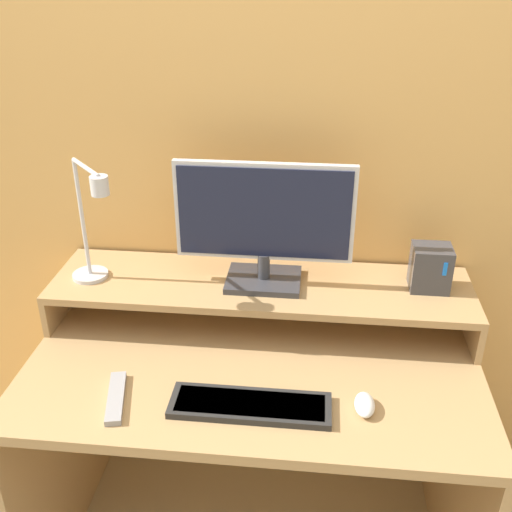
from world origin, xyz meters
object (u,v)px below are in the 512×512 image
object	(u,v)px
monitor	(264,223)
remote_control	(116,398)
keyboard	(250,405)
desk_lamp	(92,229)
mouse	(365,405)
router_dock	(430,268)

from	to	relation	value
monitor	remote_control	bearing A→B (deg)	-129.56
keyboard	remote_control	distance (m)	0.34
desk_lamp	keyboard	xyz separation A→B (m)	(0.48, -0.33, -0.30)
monitor	desk_lamp	size ratio (longest dim) A/B	1.36
monitor	mouse	xyz separation A→B (m)	(0.29, -0.37, -0.31)
desk_lamp	router_dock	distance (m)	0.97
mouse	remote_control	size ratio (longest dim) A/B	0.46
monitor	router_dock	distance (m)	0.50
desk_lamp	mouse	bearing A→B (deg)	-21.72
remote_control	mouse	bearing A→B (deg)	2.80
desk_lamp	mouse	world-z (taller)	desk_lamp
router_dock	remote_control	xyz separation A→B (m)	(-0.81, -0.42, -0.19)
keyboard	mouse	distance (m)	0.28
monitor	keyboard	distance (m)	0.51
desk_lamp	remote_control	xyz separation A→B (m)	(0.14, -0.33, -0.31)
desk_lamp	keyboard	size ratio (longest dim) A/B	0.93
router_dock	mouse	world-z (taller)	router_dock
monitor	keyboard	size ratio (longest dim) A/B	1.27
monitor	router_dock	size ratio (longest dim) A/B	3.85
desk_lamp	mouse	size ratio (longest dim) A/B	4.18
mouse	router_dock	bearing A→B (deg)	63.91
keyboard	mouse	xyz separation A→B (m)	(0.28, 0.02, 0.01)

